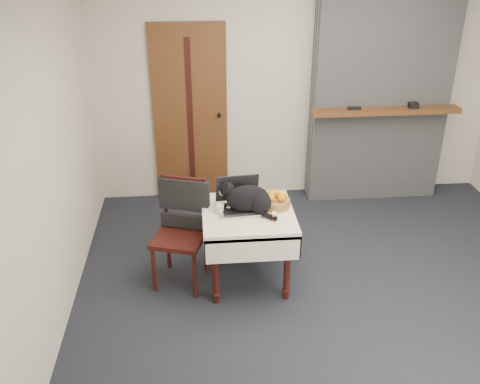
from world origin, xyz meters
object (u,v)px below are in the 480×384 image
object	(u,v)px
door	(190,115)
fruit_basket	(276,200)
side_table	(248,223)
cat	(249,199)
laptop	(239,201)
chair	(182,216)
cream_jar	(220,209)
pill_bottle	(274,216)

from	to	relation	value
door	fruit_basket	size ratio (longest dim) A/B	8.18
side_table	fruit_basket	size ratio (longest dim) A/B	3.19
side_table	cat	size ratio (longest dim) A/B	1.61
laptop	fruit_basket	world-z (taller)	laptop
door	cat	xyz separation A→B (m)	(0.48, -1.73, -0.19)
fruit_basket	laptop	bearing A→B (deg)	-179.26
cat	laptop	bearing A→B (deg)	167.57
fruit_basket	chair	bearing A→B (deg)	177.34
door	cream_jar	size ratio (longest dim) A/B	25.90
side_table	fruit_basket	world-z (taller)	fruit_basket
door	pill_bottle	world-z (taller)	door
door	pill_bottle	bearing A→B (deg)	-70.89
laptop	cream_jar	size ratio (longest dim) A/B	5.21
door	cat	bearing A→B (deg)	-74.66
fruit_basket	cat	bearing A→B (deg)	-166.28
cream_jar	laptop	bearing A→B (deg)	24.41
side_table	laptop	xyz separation A→B (m)	(-0.07, 0.08, 0.18)
chair	side_table	bearing A→B (deg)	6.29
laptop	chair	world-z (taller)	laptop
door	chair	xyz separation A→B (m)	(-0.10, -1.63, -0.38)
cat	cream_jar	bearing A→B (deg)	-151.75
door	cream_jar	distance (m)	1.79
side_table	cream_jar	distance (m)	0.28
pill_bottle	cat	bearing A→B (deg)	134.99
laptop	cat	size ratio (longest dim) A/B	0.83
door	fruit_basket	world-z (taller)	door
door	side_table	xyz separation A→B (m)	(0.47, -1.75, -0.41)
fruit_basket	pill_bottle	bearing A→B (deg)	-101.96
pill_bottle	chair	size ratio (longest dim) A/B	0.08
laptop	chair	size ratio (longest dim) A/B	0.42
door	chair	distance (m)	1.68
cat	chair	size ratio (longest dim) A/B	0.50
door	fruit_basket	bearing A→B (deg)	-66.73
side_table	pill_bottle	bearing A→B (deg)	-40.61
cat	pill_bottle	xyz separation A→B (m)	(0.19, -0.19, -0.07)
cat	pill_bottle	size ratio (longest dim) A/B	6.25
door	laptop	distance (m)	1.74
cat	cream_jar	world-z (taller)	cat
door	fruit_basket	xyz separation A→B (m)	(0.72, -1.67, -0.24)
door	side_table	bearing A→B (deg)	-75.04
chair	pill_bottle	bearing A→B (deg)	-2.54
cream_jar	fruit_basket	bearing A→B (deg)	9.38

